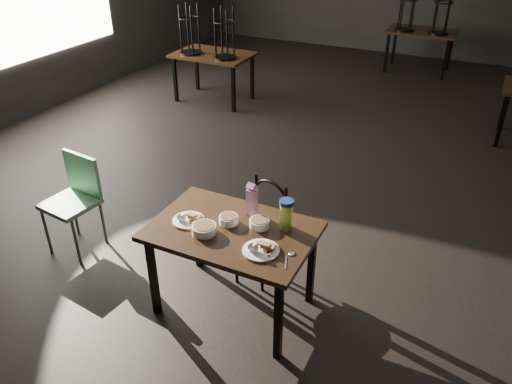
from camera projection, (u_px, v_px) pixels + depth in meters
The scene contains 13 objects.
main_table at pixel (232, 238), 3.68m from camera, with size 1.20×0.80×0.75m.
plate_left at pixel (188, 219), 3.71m from camera, with size 0.24×0.24×0.08m.
plate_right at pixel (260, 249), 3.39m from camera, with size 0.26×0.26×0.08m.
bowl_near at pixel (229, 219), 3.69m from camera, with size 0.14×0.14×0.06m.
bowl_far at pixel (259, 223), 3.64m from camera, with size 0.15×0.15×0.06m.
bowl_big at pixel (204, 229), 3.58m from camera, with size 0.18×0.18×0.06m.
juice_carton at pixel (252, 200), 3.74m from camera, with size 0.08×0.08×0.27m.
water_bottle at pixel (286, 214), 3.59m from camera, with size 0.13×0.13×0.23m.
spoon at pixel (291, 255), 3.36m from camera, with size 0.06×0.20×0.01m.
bentwood_chair at pixel (261, 224), 4.09m from camera, with size 0.46×0.45×0.89m.
school_chair at pixel (75, 195), 4.46m from camera, with size 0.46×0.46×0.90m.
bg_table_left at pixel (212, 54), 7.68m from camera, with size 1.20×0.80×1.48m.
bg_table_far at pixel (422, 31), 9.02m from camera, with size 1.20×0.80×1.48m.
Camera 1 is at (1.12, -4.76, 2.83)m, focal length 35.00 mm.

